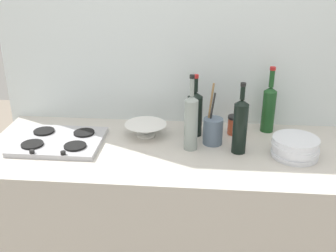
% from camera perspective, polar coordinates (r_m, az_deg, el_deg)
% --- Properties ---
extents(counter_block, '(1.80, 0.70, 0.90)m').
position_cam_1_polar(counter_block, '(2.22, 0.00, -13.62)').
color(counter_block, beige).
rests_on(counter_block, ground).
extents(backsplash_panel, '(1.90, 0.06, 2.45)m').
position_cam_1_polar(backsplash_panel, '(2.22, 0.87, 8.77)').
color(backsplash_panel, silver).
rests_on(backsplash_panel, ground).
extents(stovetop_hob, '(0.42, 0.34, 0.04)m').
position_cam_1_polar(stovetop_hob, '(2.10, -15.06, -2.06)').
color(stovetop_hob, '#B2B2B7').
rests_on(stovetop_hob, counter_block).
extents(plate_stack, '(0.22, 0.22, 0.09)m').
position_cam_1_polar(plate_stack, '(1.98, 17.46, -2.89)').
color(plate_stack, white).
rests_on(plate_stack, counter_block).
extents(wine_bottle_leftmost, '(0.07, 0.07, 0.35)m').
position_cam_1_polar(wine_bottle_leftmost, '(1.92, 10.12, 0.10)').
color(wine_bottle_leftmost, black).
rests_on(wine_bottle_leftmost, counter_block).
extents(wine_bottle_mid_left, '(0.06, 0.06, 0.37)m').
position_cam_1_polar(wine_bottle_mid_left, '(1.92, 3.27, 0.63)').
color(wine_bottle_mid_left, gray).
rests_on(wine_bottle_mid_left, counter_block).
extents(wine_bottle_mid_right, '(0.07, 0.07, 0.35)m').
position_cam_1_polar(wine_bottle_mid_right, '(2.19, 14.00, 2.55)').
color(wine_bottle_mid_right, '#19471E').
rests_on(wine_bottle_mid_right, counter_block).
extents(wine_bottle_rightmost, '(0.08, 0.08, 0.32)m').
position_cam_1_polar(wine_bottle_rightmost, '(2.09, 3.79, 1.93)').
color(wine_bottle_rightmost, black).
rests_on(wine_bottle_rightmost, counter_block).
extents(mixing_bowl, '(0.22, 0.22, 0.07)m').
position_cam_1_polar(mixing_bowl, '(2.10, -3.15, -0.44)').
color(mixing_bowl, white).
rests_on(mixing_bowl, counter_block).
extents(utensil_crock, '(0.10, 0.10, 0.31)m').
position_cam_1_polar(utensil_crock, '(2.02, 6.33, -0.63)').
color(utensil_crock, slate).
rests_on(utensil_crock, counter_block).
extents(condiment_jar_front, '(0.07, 0.07, 0.10)m').
position_cam_1_polar(condiment_jar_front, '(2.15, 9.31, 0.17)').
color(condiment_jar_front, '#C64C2D').
rests_on(condiment_jar_front, counter_block).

